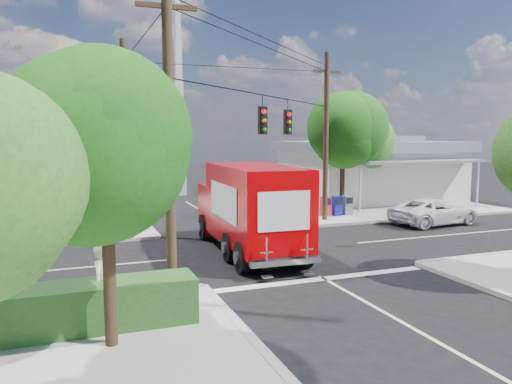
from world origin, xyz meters
TOP-DOWN VIEW (x-y plane):
  - ground at (0.00, 0.00)m, footprint 120.00×120.00m
  - sidewalk_ne at (10.88, 10.88)m, footprint 14.12×14.12m
  - sidewalk_nw at (-10.88, 10.88)m, footprint 14.12×14.12m
  - road_markings at (0.00, -1.47)m, footprint 32.00×32.00m
  - building_ne at (12.50, 11.97)m, footprint 11.80×10.20m
  - radio_tower at (0.50, 20.00)m, footprint 0.80×0.80m
  - tree_sw_front at (-6.99, -7.54)m, footprint 3.88×3.78m
  - tree_ne_front at (7.21, 6.76)m, footprint 4.21×4.14m
  - tree_ne_back at (9.81, 8.96)m, footprint 3.77×3.66m
  - palm_nw_front at (-7.50, 7.50)m, footprint 3.01×3.08m
  - palm_nw_back at (-9.50, 9.00)m, footprint 3.01×3.08m
  - utility_poles at (-1.58, 1.60)m, footprint 12.00×10.68m
  - picket_fence at (-7.80, -5.60)m, footprint 5.94×0.06m
  - hedge_sw at (-8.00, -6.40)m, footprint 6.20×1.20m
  - vending_boxes at (6.50, 6.20)m, footprint 1.90×0.50m
  - delivery_truck at (-1.03, 0.01)m, footprint 2.93×8.30m
  - parked_car at (10.27, 2.53)m, footprint 5.17×2.80m
  - pedestrian at (-7.04, -6.01)m, footprint 0.80×0.84m

SIDE VIEW (x-z plane):
  - ground at x=0.00m, z-range 0.00..0.00m
  - road_markings at x=0.00m, z-range 0.00..0.01m
  - sidewalk_ne at x=10.88m, z-range 0.00..0.14m
  - sidewalk_nw at x=-10.88m, z-range 0.00..0.14m
  - picket_fence at x=-7.80m, z-range 0.18..1.18m
  - parked_car at x=10.27m, z-range 0.00..1.38m
  - hedge_sw at x=-8.00m, z-range 0.14..1.24m
  - vending_boxes at x=6.50m, z-range 0.14..1.24m
  - pedestrian at x=-7.04m, z-range 0.14..2.07m
  - delivery_truck at x=-1.03m, z-range 0.03..3.57m
  - building_ne at x=12.50m, z-range 0.07..4.57m
  - tree_ne_back at x=9.81m, z-range 1.27..7.10m
  - tree_sw_front at x=-6.99m, z-range 1.32..7.35m
  - palm_nw_back at x=-9.50m, z-range 2.08..7.27m
  - utility_poles at x=-1.58m, z-range 0.17..9.17m
  - tree_ne_front at x=7.21m, z-range 1.44..8.09m
  - palm_nw_front at x=-7.50m, z-range 2.25..7.84m
  - radio_tower at x=0.50m, z-range -2.86..14.14m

